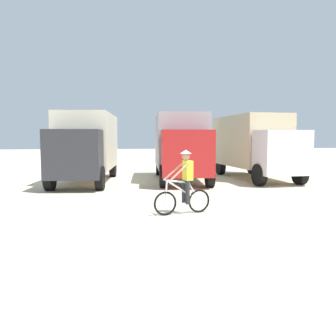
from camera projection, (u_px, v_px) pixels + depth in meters
ground_plane at (186, 221)px, 8.96m from camera, size 120.00×120.00×0.00m
box_truck_cream_rv at (86, 144)px, 16.71m from camera, size 2.96×6.93×3.35m
box_truck_grey_hauler at (180, 144)px, 17.54m from camera, size 2.88×6.91×3.35m
box_truck_tan_camper at (254, 143)px, 18.19m from camera, size 2.75×6.87×3.35m
cyclist_orange_shirt at (184, 184)px, 9.70m from camera, size 1.70×0.60×1.82m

